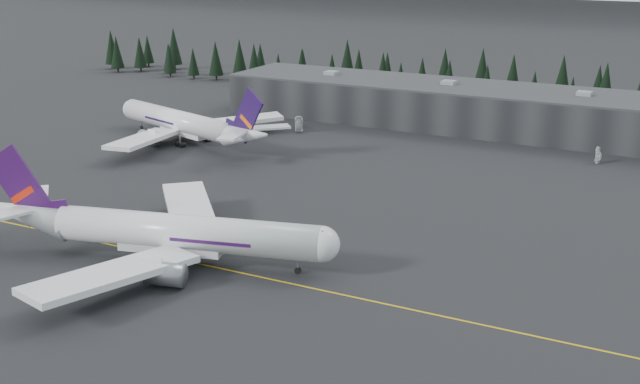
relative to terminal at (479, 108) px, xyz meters
The scene contains 8 objects.
ground 125.16m from the terminal, 90.00° to the right, with size 1400.00×1400.00×0.00m, color black.
taxiline 127.16m from the terminal, 90.00° to the right, with size 400.00×0.40×0.02m, color gold.
terminal is the anchor object (origin of this frame).
treeline 37.02m from the terminal, 90.00° to the left, with size 360.00×20.00×15.00m, color black.
jet_main 130.52m from the terminal, 98.90° to the right, with size 66.22×60.39×19.82m.
jet_parked 86.69m from the terminal, 140.08° to the right, with size 63.13×57.00×19.04m.
gse_vehicle_a 55.08m from the terminal, 146.23° to the right, with size 2.33×5.06×1.41m, color silver.
gse_vehicle_b 46.99m from the terminal, 33.28° to the right, with size 1.79×4.44×1.51m, color silver.
Camera 1 is at (66.43, -108.68, 54.69)m, focal length 45.00 mm.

